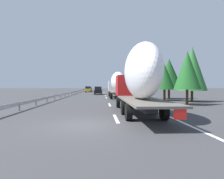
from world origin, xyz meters
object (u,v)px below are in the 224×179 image
at_px(truck_lead, 117,84).
at_px(car_yellow_coupe, 88,89).
at_px(car_black_suv, 98,91).
at_px(truck_trailing, 139,77).
at_px(road_sign, 123,85).
at_px(car_red_compact, 99,88).
at_px(car_blue_sedan, 89,89).

bearing_deg(truck_lead, car_yellow_coupe, 12.34).
xyz_separation_m(car_yellow_coupe, car_black_suv, (-18.50, -3.72, -0.00)).
bearing_deg(truck_lead, truck_trailing, -180.00).
bearing_deg(road_sign, car_red_compact, 8.49).
distance_m(car_black_suv, car_blue_sedan, 27.73).
relative_size(car_yellow_coupe, car_red_compact, 0.92).
xyz_separation_m(car_yellow_coupe, road_sign, (-15.59, -10.25, 1.29)).
bearing_deg(road_sign, truck_trailing, 175.02).
xyz_separation_m(car_black_suv, road_sign, (2.91, -6.53, 1.29)).
relative_size(car_black_suv, car_red_compact, 0.98).
bearing_deg(car_yellow_coupe, truck_lead, -167.66).
bearing_deg(truck_trailing, car_red_compact, 2.54).
distance_m(truck_trailing, car_blue_sedan, 60.62).
height_order(car_red_compact, car_blue_sedan, car_blue_sedan).
height_order(car_black_suv, car_blue_sedan, car_black_suv).
distance_m(truck_trailing, car_black_suv, 32.91).
distance_m(car_black_suv, car_red_compact, 47.51).
bearing_deg(car_black_suv, road_sign, -65.98).
relative_size(car_black_suv, car_blue_sedan, 0.95).
height_order(truck_trailing, road_sign, truck_trailing).
bearing_deg(car_blue_sedan, car_red_compact, -10.34).
xyz_separation_m(car_yellow_coupe, car_red_compact, (29.01, -3.59, -0.06)).
bearing_deg(car_black_suv, truck_trailing, -174.02).
xyz_separation_m(truck_trailing, road_sign, (35.60, -3.10, -0.47)).
height_order(truck_trailing, car_black_suv, truck_trailing).
relative_size(car_blue_sedan, road_sign, 1.46).
height_order(truck_trailing, car_red_compact, truck_trailing).
bearing_deg(car_blue_sedan, car_yellow_coupe, -179.60).
distance_m(truck_lead, car_red_compact, 61.80).
bearing_deg(car_yellow_coupe, car_blue_sedan, 0.40).
bearing_deg(car_red_compact, truck_trailing, -177.46).
relative_size(truck_lead, road_sign, 4.37).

